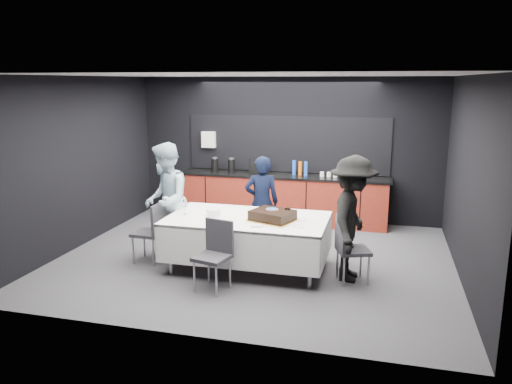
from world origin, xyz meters
TOP-DOWN VIEW (x-y plane):
  - ground at (0.00, 0.00)m, footprint 6.00×6.00m
  - room_shell at (0.00, 0.00)m, footprint 6.04×5.04m
  - kitchenette at (-0.02, 2.22)m, footprint 4.10×0.64m
  - party_table at (0.00, -0.40)m, footprint 2.32×1.32m
  - cake_assembly at (0.39, -0.47)m, footprint 0.73×0.66m
  - plate_stack at (-0.51, -0.42)m, footprint 0.21×0.21m
  - loose_plate_near at (-0.38, -0.75)m, footprint 0.18×0.18m
  - loose_plate_right_a at (0.77, -0.32)m, footprint 0.20×0.20m
  - loose_plate_right_b at (0.79, -0.67)m, footprint 0.18×0.18m
  - loose_plate_far at (0.08, 0.04)m, footprint 0.19×0.19m
  - fork_pile at (0.25, -0.82)m, footprint 0.18×0.15m
  - champagne_flute at (-0.95, -0.46)m, footprint 0.06×0.06m
  - chair_left at (-1.47, -0.50)m, footprint 0.44×0.44m
  - chair_right at (1.46, -0.55)m, footprint 0.54×0.54m
  - chair_near at (-0.22, -1.20)m, footprint 0.51×0.51m
  - person_center at (-0.03, 0.58)m, footprint 0.65×0.52m
  - person_left at (-1.38, -0.19)m, footprint 0.93×1.05m
  - person_right at (1.50, -0.43)m, footprint 0.73×1.17m

SIDE VIEW (x-z plane):
  - ground at x=0.00m, z-range 0.00..0.00m
  - chair_left at x=-1.47m, z-range 0.07..1.00m
  - chair_right at x=1.46m, z-range 0.07..1.00m
  - chair_near at x=-0.22m, z-range 0.07..1.00m
  - kitchenette at x=-0.02m, z-range -0.48..1.57m
  - party_table at x=0.00m, z-range 0.25..1.03m
  - person_center at x=-0.03m, z-range 0.00..1.54m
  - loose_plate_near at x=-0.38m, z-range 0.78..0.79m
  - loose_plate_right_a at x=0.77m, z-range 0.78..0.79m
  - loose_plate_right_b at x=0.79m, z-range 0.78..0.79m
  - loose_plate_far at x=0.08m, z-range 0.78..0.79m
  - fork_pile at x=0.25m, z-range 0.78..0.80m
  - plate_stack at x=-0.51m, z-range 0.78..0.88m
  - cake_assembly at x=0.39m, z-range 0.76..0.95m
  - person_right at x=1.50m, z-range 0.00..1.75m
  - person_left at x=-1.38m, z-range 0.00..1.80m
  - champagne_flute at x=-0.95m, z-range 0.83..1.05m
  - room_shell at x=0.00m, z-range 0.45..3.27m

